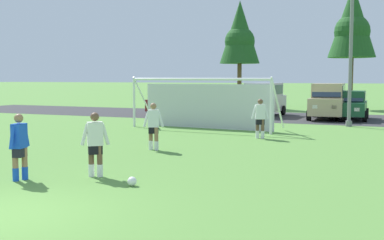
% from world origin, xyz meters
% --- Properties ---
extents(ground_plane, '(400.00, 400.00, 0.00)m').
position_xyz_m(ground_plane, '(0.00, 15.00, 0.00)').
color(ground_plane, '#598C3D').
extents(parking_lot_strip, '(52.00, 8.40, 0.01)m').
position_xyz_m(parking_lot_strip, '(0.00, 23.98, 0.00)').
color(parking_lot_strip, '#333335').
rests_on(parking_lot_strip, ground).
extents(soccer_ball, '(0.22, 0.22, 0.22)m').
position_xyz_m(soccer_ball, '(1.02, 3.06, 0.11)').
color(soccer_ball, white).
rests_on(soccer_ball, ground).
extents(soccer_goal, '(7.56, 2.59, 2.57)m').
position_xyz_m(soccer_goal, '(-2.01, 15.51, 1.29)').
color(soccer_goal, white).
rests_on(soccer_goal, ground).
extents(player_striker_near, '(0.73, 0.38, 1.64)m').
position_xyz_m(player_striker_near, '(-1.11, 8.26, 0.82)').
color(player_striker_near, '#936B4C').
rests_on(player_striker_near, ground).
extents(player_midfield_center, '(0.31, 0.75, 1.64)m').
position_xyz_m(player_midfield_center, '(-1.83, 2.55, 0.82)').
color(player_midfield_center, '#936B4C').
rests_on(player_midfield_center, ground).
extents(player_defender_far, '(0.65, 0.50, 1.64)m').
position_xyz_m(player_defender_far, '(-0.37, 3.64, 0.82)').
color(player_defender_far, brown).
rests_on(player_defender_far, ground).
extents(player_winger_left, '(0.73, 0.38, 1.64)m').
position_xyz_m(player_winger_left, '(1.48, 12.82, 0.82)').
color(player_winger_left, brown).
rests_on(player_winger_left, ground).
extents(parked_car_slot_far_left, '(2.28, 4.32, 1.72)m').
position_xyz_m(parked_car_slot_far_left, '(-7.62, 23.26, 0.88)').
color(parked_car_slot_far_left, maroon).
rests_on(parked_car_slot_far_left, ground).
extents(parked_car_slot_left, '(2.29, 4.33, 1.72)m').
position_xyz_m(parked_car_slot_left, '(-4.42, 23.26, 0.88)').
color(parked_car_slot_left, silver).
rests_on(parked_car_slot_left, ground).
extents(parked_car_slot_center_left, '(2.31, 4.69, 2.16)m').
position_xyz_m(parked_car_slot_center_left, '(-1.33, 24.31, 1.11)').
color(parked_car_slot_center_left, '#B2B2BC').
rests_on(parked_car_slot_center_left, ground).
extents(parked_car_slot_center, '(2.28, 4.67, 2.16)m').
position_xyz_m(parked_car_slot_center, '(2.88, 23.56, 1.11)').
color(parked_car_slot_center, tan).
rests_on(parked_car_slot_center, ground).
extents(parked_car_slot_center_right, '(2.11, 4.24, 1.72)m').
position_xyz_m(parked_car_slot_center_right, '(4.14, 23.68, 0.88)').
color(parked_car_slot_center_right, '#194C2D').
rests_on(parked_car_slot_center_right, ground).
extents(tree_left_edge, '(3.33, 3.33, 8.87)m').
position_xyz_m(tree_left_edge, '(-5.46, 32.33, 6.09)').
color(tree_left_edge, brown).
rests_on(tree_left_edge, ground).
extents(tree_mid_left, '(3.70, 3.70, 9.87)m').
position_xyz_m(tree_mid_left, '(3.30, 33.91, 6.78)').
color(tree_mid_left, brown).
rests_on(tree_mid_left, ground).
extents(street_lamp, '(2.00, 0.32, 7.66)m').
position_xyz_m(street_lamp, '(4.62, 19.40, 3.97)').
color(street_lamp, slate).
rests_on(street_lamp, ground).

